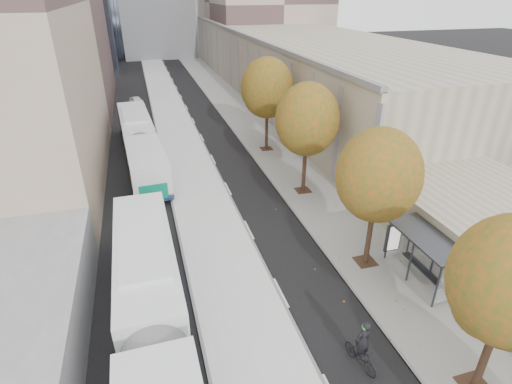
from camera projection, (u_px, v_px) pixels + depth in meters
name	position (u px, v px, depth m)	size (l,w,h in m)	color
bus_platform	(181.00, 142.00, 38.81)	(4.25, 150.00, 0.15)	silver
sidewalk	(259.00, 135.00, 40.82)	(4.75, 150.00, 0.08)	gray
building_tan	(275.00, 52.00, 66.65)	(18.00, 92.00, 8.00)	gray
bus_shelter	(429.00, 244.00, 19.67)	(1.90, 4.40, 2.53)	#383A3F
tree_c	(378.00, 176.00, 19.50)	(4.20, 4.20, 7.28)	#2F2116
tree_d	(307.00, 120.00, 27.10)	(4.40, 4.40, 7.60)	#2F2116
tree_e	(267.00, 88.00, 34.70)	(4.60, 4.60, 7.92)	#2F2116
bus_near	(153.00, 331.00, 15.36)	(3.01, 18.32, 3.05)	silver
bus_far	(140.00, 142.00, 34.24)	(3.75, 18.14, 3.00)	silver
cyclist	(362.00, 350.00, 15.53)	(0.91, 1.86, 2.30)	black
distant_car	(137.00, 102.00, 50.74)	(1.39, 3.44, 1.17)	silver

